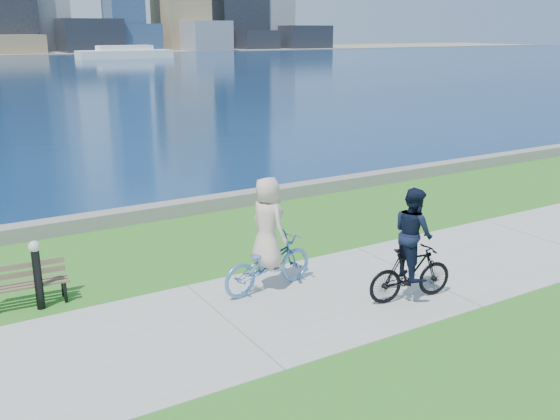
# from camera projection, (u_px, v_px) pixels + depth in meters

# --- Properties ---
(ground) EXTENTS (320.00, 320.00, 0.00)m
(ground) POSITION_uv_depth(u_px,v_px,m) (229.00, 323.00, 10.19)
(ground) COLOR #26691B
(ground) RESTS_ON ground
(concrete_path) EXTENTS (80.00, 3.50, 0.02)m
(concrete_path) POSITION_uv_depth(u_px,v_px,m) (229.00, 322.00, 10.19)
(concrete_path) COLOR #A1A19C
(concrete_path) RESTS_ON ground
(seawall) EXTENTS (90.00, 0.50, 0.35)m
(seawall) POSITION_uv_depth(u_px,v_px,m) (115.00, 218.00, 15.24)
(seawall) COLOR slate
(seawall) RESTS_ON ground
(ferry_far) EXTENTS (15.05, 4.30, 2.04)m
(ferry_far) POSITION_uv_depth(u_px,v_px,m) (125.00, 53.00, 100.73)
(ferry_far) COLOR white
(ferry_far) RESTS_ON ground
(park_bench) EXTENTS (1.39, 0.56, 0.70)m
(park_bench) POSITION_uv_depth(u_px,v_px,m) (26.00, 281.00, 10.77)
(park_bench) COLOR black
(park_bench) RESTS_ON ground
(bollard_lamp) EXTENTS (0.20, 0.20, 1.23)m
(bollard_lamp) POSITION_uv_depth(u_px,v_px,m) (37.00, 270.00, 10.52)
(bollard_lamp) COLOR black
(bollard_lamp) RESTS_ON ground
(cyclist_woman) EXTENTS (0.93, 2.00, 2.11)m
(cyclist_woman) POSITION_uv_depth(u_px,v_px,m) (268.00, 249.00, 11.26)
(cyclist_woman) COLOR #5185C5
(cyclist_woman) RESTS_ON ground
(cyclist_man) EXTENTS (0.73, 1.68, 2.03)m
(cyclist_man) POSITION_uv_depth(u_px,v_px,m) (412.00, 254.00, 10.80)
(cyclist_man) COLOR black
(cyclist_man) RESTS_ON ground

